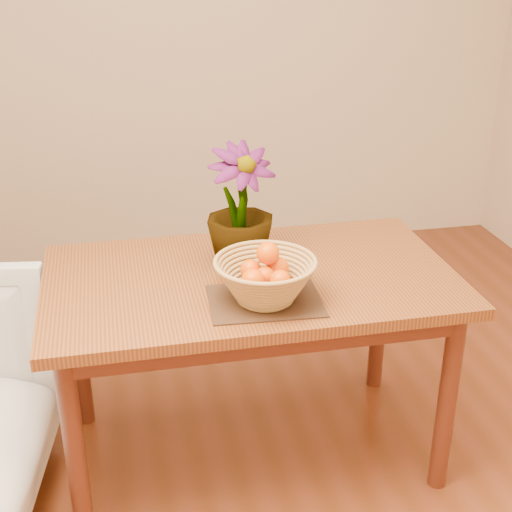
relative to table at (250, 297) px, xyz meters
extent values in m
plane|color=brown|center=(0.00, -0.30, -0.66)|extent=(4.50, 4.50, 0.00)
cube|color=beige|center=(0.00, 1.95, 0.69)|extent=(4.00, 0.02, 2.70)
cube|color=brown|center=(0.00, 0.00, 0.07)|extent=(1.40, 0.80, 0.04)
cube|color=#4C1E11|center=(0.00, 0.00, 0.01)|extent=(1.28, 0.68, 0.08)
cylinder|color=#4C1E11|center=(-0.62, -0.32, -0.31)|extent=(0.06, 0.06, 0.71)
cylinder|color=#4C1E11|center=(0.62, -0.32, -0.31)|extent=(0.06, 0.06, 0.71)
cylinder|color=#4C1E11|center=(-0.62, 0.32, -0.31)|extent=(0.06, 0.06, 0.71)
cylinder|color=#4C1E11|center=(0.62, 0.32, -0.31)|extent=(0.06, 0.06, 0.71)
cube|color=#3D2716|center=(0.01, -0.20, 0.09)|extent=(0.37, 0.29, 0.01)
cylinder|color=tan|center=(0.01, -0.20, 0.10)|extent=(0.16, 0.16, 0.01)
sphere|color=#E15903|center=(0.01, -0.20, 0.18)|extent=(0.06, 0.06, 0.06)
sphere|color=#E15903|center=(0.05, -0.16, 0.19)|extent=(0.07, 0.07, 0.07)
sphere|color=#E15903|center=(-0.03, -0.15, 0.18)|extent=(0.07, 0.07, 0.07)
sphere|color=#E15903|center=(-0.04, -0.24, 0.19)|extent=(0.07, 0.07, 0.07)
sphere|color=#E15903|center=(0.04, -0.25, 0.18)|extent=(0.07, 0.07, 0.07)
sphere|color=#E15903|center=(0.02, -0.17, 0.24)|extent=(0.07, 0.07, 0.07)
imported|color=#143F12|center=(-0.01, 0.10, 0.30)|extent=(0.29, 0.29, 0.42)
camera|label=1|loc=(-0.44, -2.15, 1.16)|focal=50.00mm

